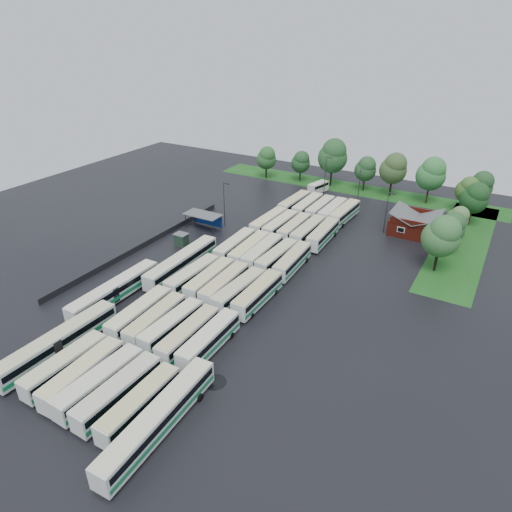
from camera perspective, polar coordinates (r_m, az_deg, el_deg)
The scene contains 63 objects.
ground at distance 78.31m, azimuth -5.72°, elevation -4.78°, with size 160.00×160.00×0.00m, color black.
brick_building at distance 104.90m, azimuth 19.24°, elevation 3.59°, with size 10.07×8.60×5.39m.
wash_shed at distance 101.89m, azimuth -6.53°, elevation 5.00°, with size 8.20×4.20×3.58m.
utility_hut at distance 95.26m, azimuth -9.32°, elevation 2.05°, with size 2.70×2.20×2.62m.
grass_strip_north at distance 130.56m, azimuth 11.88°, elevation 8.28°, with size 80.00×10.00×0.01m, color #174F15.
grass_strip_east at distance 104.61m, azimuth 24.37°, elevation 1.43°, with size 10.00×50.00×0.01m, color #174F15.
west_fence at distance 96.23m, azimuth -13.78°, elevation 1.39°, with size 0.10×50.00×1.20m, color #2D2D30.
bus_r0c0 at distance 65.39m, azimuth -22.70°, elevation -12.51°, with size 2.74×12.19×3.38m.
bus_r0c1 at distance 63.17m, azimuth -20.82°, elevation -13.66°, with size 3.16×12.45×3.44m.
bus_r0c2 at distance 61.26m, azimuth -18.92°, elevation -14.74°, with size 3.06×12.58×3.48m.
bus_r0c3 at distance 59.35m, azimuth -16.81°, elevation -15.97°, with size 2.89×12.48×3.46m.
bus_r0c4 at distance 57.37m, azimuth -14.32°, elevation -17.48°, with size 2.71×12.04×3.34m.
bus_r1c0 at distance 71.90m, azimuth -14.31°, elevation -7.01°, with size 3.22×12.66×3.50m.
bus_r1c1 at distance 70.11m, azimuth -12.41°, elevation -7.82°, with size 3.13×12.16×3.35m.
bus_r1c2 at distance 68.49m, azimuth -10.45°, elevation -8.57°, with size 2.73×11.99×3.33m.
bus_r1c3 at distance 66.33m, azimuth -8.42°, elevation -9.70°, with size 2.78×12.14×3.37m.
bus_r1c4 at distance 65.00m, azimuth -5.88°, elevation -10.37°, with size 2.84×12.32×3.42m.
bus_r2c0 at distance 80.28m, azimuth -7.88°, elevation -2.46°, with size 2.97×12.53×3.47m.
bus_r2c1 at distance 78.80m, azimuth -5.80°, elevation -2.96°, with size 3.04×12.40×3.43m.
bus_r2c2 at distance 77.19m, azimuth -3.95°, elevation -3.57°, with size 2.98×12.41×3.43m.
bus_r2c3 at distance 75.40m, azimuth -2.14°, elevation -4.35°, with size 3.21×12.42×3.43m.
bus_r2c4 at distance 74.40m, azimuth 0.23°, elevation -4.78°, with size 2.70×12.47×3.47m.
bus_r3c0 at distance 90.14m, azimuth -2.62°, elevation 1.28°, with size 3.05×12.41×3.43m.
bus_r3c1 at distance 88.52m, azimuth -0.80°, elevation 0.82°, with size 3.14×12.63×3.49m.
bus_r3c2 at distance 87.29m, azimuth 0.82°, elevation 0.42°, with size 3.03×12.70×3.52m.
bus_r3c3 at distance 85.84m, azimuth 2.64°, elevation -0.15°, with size 2.98×12.23×3.38m.
bus_r3c4 at distance 84.72m, azimuth 4.58°, elevation -0.61°, with size 3.06×12.27×3.39m.
bus_r4c0 at distance 100.94m, azimuth 1.61°, elevation 4.28°, with size 2.91×12.47×3.46m.
bus_r4c1 at distance 99.50m, azimuth 3.09°, elevation 3.87°, with size 2.78×12.22×3.39m.
bus_r4c2 at distance 98.31m, azimuth 4.82°, elevation 3.50°, with size 2.69×12.10×3.36m.
bus_r4c3 at distance 96.92m, azimuth 6.53°, elevation 3.10°, with size 2.77×12.56×3.49m.
bus_r4c4 at distance 95.99m, azimuth 8.37°, elevation 2.72°, with size 3.03×12.52×3.46m.
bus_r5c0 at distance 111.98m, azimuth 4.83°, elevation 6.58°, with size 3.03×12.48×3.45m.
bus_r5c1 at distance 110.60m, azimuth 6.47°, elevation 6.23°, with size 2.65×12.41×3.45m.
bus_r5c2 at distance 109.65m, azimuth 8.04°, elevation 5.92°, with size 2.62×12.10×3.37m.
bus_r5c3 at distance 108.35m, azimuth 9.54°, elevation 5.56°, with size 2.72×12.34×3.43m.
bus_r5c4 at distance 107.63m, azimuth 11.00°, elevation 5.29°, with size 3.13×12.54×3.46m.
artic_bus_west_a at distance 69.69m, azimuth -23.48°, elevation -9.89°, with size 3.03×18.78×3.48m.
artic_bus_west_b at distance 84.95m, azimuth -9.25°, elevation -0.76°, with size 3.15×18.96×3.51m.
artic_bus_west_c at distance 78.86m, azimuth -17.23°, elevation -4.15°, with size 2.68×18.41×3.42m.
artic_bus_east at distance 55.22m, azimuth -12.04°, elevation -19.24°, with size 3.41×18.76×3.46m.
minibus at distance 125.18m, azimuth 7.77°, elevation 8.53°, with size 3.81×6.78×2.79m.
tree_north_0 at distance 134.82m, azimuth 1.34°, elevation 12.17°, with size 5.74×5.74×9.51m.
tree_north_1 at distance 132.74m, azimuth 5.64°, elevation 11.65°, with size 5.40×5.40×8.94m.
tree_north_2 at distance 129.15m, azimuth 9.61°, elevation 12.28°, with size 8.09×8.09×13.40m.
tree_north_3 at distance 127.63m, azimuth 13.56°, elevation 10.57°, with size 5.79×5.79×9.59m.
tree_north_4 at distance 125.15m, azimuth 16.85°, elevation 10.46°, with size 7.02×7.02×11.63m.
tree_north_5 at distance 122.63m, azimuth 21.11°, elevation 9.60°, with size 7.27×7.27×12.05m.
tree_north_6 at distance 122.76m, azimuth 26.28°, elevation 7.95°, with size 6.03×6.03×9.98m.
tree_east_0 at distance 88.15m, azimuth 22.24°, elevation 2.35°, with size 6.78×6.78×11.23m.
tree_east_1 at distance 96.60m, azimuth 23.29°, elevation 3.34°, with size 5.41×5.41×8.96m.
tree_east_2 at distance 104.15m, azimuth 23.93°, elevation 4.36°, with size 4.61×4.58×7.58m.
tree_east_3 at distance 112.88m, azimuth 25.71°, elevation 6.58°, with size 6.11×6.11×10.12m.
tree_east_4 at distance 120.57m, azimuth 24.95°, elevation 7.58°, with size 5.41×5.41×8.96m.
lamp_post_ne at distance 102.24m, azimuth 16.07°, elevation 5.59°, with size 1.42×0.28×9.23m.
lamp_post_nw at distance 102.01m, azimuth -3.95°, elevation 6.90°, with size 1.57×0.31×10.17m.
lamp_post_back_w at distance 121.78m, azimuth 8.71°, elevation 10.20°, with size 1.62×0.32×10.55m.
lamp_post_back_e at distance 118.40m, azimuth 12.87°, elevation 8.89°, with size 1.40×0.27×9.07m.
puddle_0 at distance 67.79m, azimuth -19.55°, elevation -12.29°, with size 4.45×4.45×0.01m, color black.
puddle_1 at distance 61.06m, azimuth -10.39°, elevation -16.03°, with size 3.12×3.12×0.01m, color black.
puddle_2 at distance 83.49m, azimuth -11.23°, elevation -3.01°, with size 7.34×7.34×0.01m, color black.
puddle_3 at distance 73.58m, azimuth -2.35°, elevation -6.99°, with size 3.97×3.97×0.01m, color black.
puddle_4 at distance 61.27m, azimuth -5.17°, elevation -15.42°, with size 3.09×3.09×0.01m, color black.
Camera 1 is at (39.92, -53.02, 41.56)m, focal length 32.00 mm.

